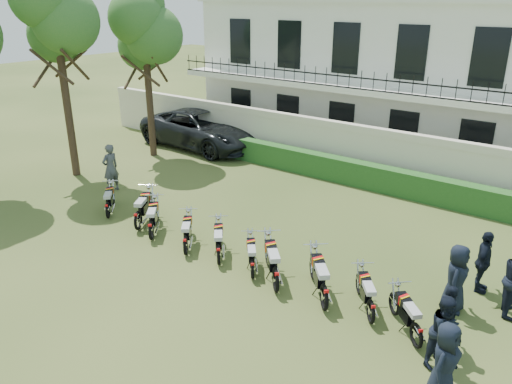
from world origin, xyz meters
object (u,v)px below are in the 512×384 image
motorcycle_2 (151,226)px  suv (202,129)px  motorcycle_0 (107,206)px  motorcycle_1 (138,216)px  tree_west_mid (55,12)px  motorcycle_5 (252,265)px  officer_1 (445,331)px  motorcycle_8 (371,306)px  tree_west_near (145,29)px  motorcycle_6 (276,274)px  officer_0 (445,363)px  officer_2 (447,319)px  motorcycle_3 (185,241)px  motorcycle_7 (325,291)px  officer_3 (456,278)px  officer_5 (483,262)px  inspector (110,168)px  motorcycle_4 (218,250)px  motorcycle_9 (417,330)px

motorcycle_2 → suv: bearing=83.6°
motorcycle_0 → motorcycle_1: bearing=-43.9°
tree_west_mid → motorcycle_5: (11.33, -2.20, -6.24)m
motorcycle_0 → officer_1: size_ratio=0.83×
motorcycle_8 → motorcycle_1: bearing=141.2°
tree_west_mid → motorcycle_5: bearing=-11.0°
motorcycle_2 → motorcycle_8: size_ratio=1.05×
tree_west_near → motorcycle_6: tree_west_near is taller
motorcycle_0 → officer_1: (11.68, -0.42, 0.36)m
tree_west_mid → motorcycle_8: size_ratio=5.98×
officer_0 → officer_2: bearing=18.2°
officer_1 → motorcycle_5: bearing=105.0°
motorcycle_3 → motorcycle_7: motorcycle_7 is taller
motorcycle_2 → motorcycle_5: size_ratio=1.13×
tree_west_near → motorcycle_0: bearing=-54.1°
officer_3 → officer_5: (0.30, 1.31, -0.03)m
officer_2 → officer_0: bearing=-175.6°
motorcycle_2 → suv: size_ratio=0.23×
motorcycle_3 → inspector: inspector is taller
motorcycle_1 → motorcycle_6: bearing=-34.0°
motorcycle_6 → motorcycle_1: bearing=133.1°
motorcycle_2 → officer_0: (9.53, -1.23, 0.36)m
tree_west_mid → officer_2: tree_west_mid is taller
motorcycle_8 → officer_5: (1.67, 3.04, 0.40)m
officer_1 → officer_5: (-0.12, 3.45, 0.04)m
motorcycle_0 → motorcycle_3: 4.03m
motorcycle_4 → motorcycle_5: 1.24m
motorcycle_0 → motorcycle_7: motorcycle_7 is taller
motorcycle_6 → inspector: 9.64m
motorcycle_6 → officer_0: bearing=-58.0°
motorcycle_5 → motorcycle_8: (3.45, 0.11, 0.02)m
motorcycle_4 → officer_2: 6.39m
officer_0 → officer_3: 3.25m
motorcycle_2 → motorcycle_8: bearing=-39.0°
motorcycle_9 → motorcycle_0: bearing=133.8°
tree_west_near → tree_west_mid: bearing=-97.1°
motorcycle_5 → officer_2: 5.15m
suv → officer_3: 16.26m
motorcycle_3 → suv: 11.60m
officer_0 → officer_2: (-0.42, 1.53, -0.06)m
motorcycle_4 → officer_3: size_ratio=0.84×
motorcycle_7 → suv: (-12.23, 8.80, 0.41)m
inspector → motorcycle_0: bearing=51.2°
motorcycle_4 → motorcycle_5: size_ratio=1.08×
motorcycle_2 → motorcycle_3: bearing=-42.0°
tree_west_near → motorcycle_4: size_ratio=5.33×
motorcycle_7 → motorcycle_9: motorcycle_7 is taller
motorcycle_5 → tree_west_near: bearing=109.9°
motorcycle_4 → officer_3: 6.34m
officer_1 → motorcycle_0: bearing=106.3°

